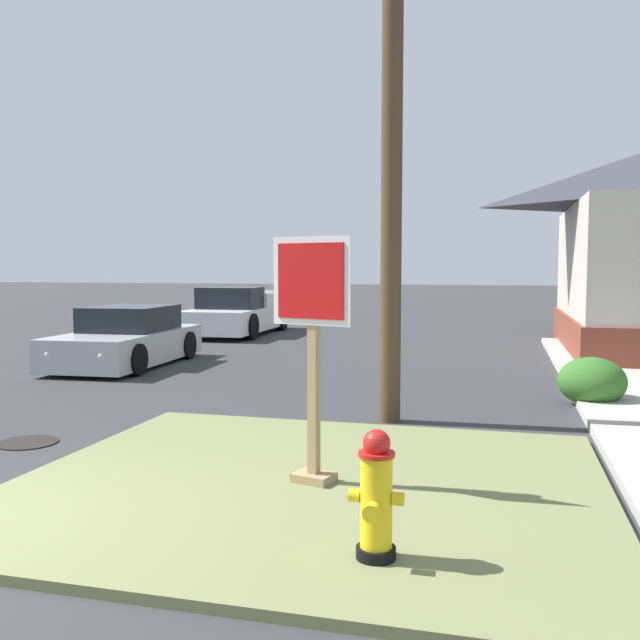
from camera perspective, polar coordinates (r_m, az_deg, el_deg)
The scene contains 8 objects.
grass_corner_patch at distance 6.67m, azimuth -0.88°, elevation -13.37°, with size 5.43×4.89×0.08m, color olive.
fire_hydrant at distance 4.87m, azimuth 4.65°, elevation -14.41°, with size 0.38×0.34×0.90m.
stop_sign at distance 6.35m, azimuth -0.60°, elevation -3.29°, with size 0.78×0.37×2.27m.
manhole_cover at distance 8.97m, azimuth -22.96°, elevation -9.29°, with size 0.70×0.70×0.02m, color black.
parked_sedan_silver at distance 15.23m, azimuth -15.62°, elevation -1.58°, with size 2.10×4.19×1.25m.
pickup_truck_white at distance 21.58m, azimuth -6.80°, elevation 0.45°, with size 2.22×5.24×1.48m.
utility_pole at distance 9.56m, azimuth 5.99°, elevation 19.19°, with size 1.66×0.28×8.63m.
shrub_by_curb at distance 11.17m, azimuth 21.50°, elevation -4.74°, with size 0.99×0.99×0.73m, color #336925.
Camera 1 is at (4.21, -4.20, 2.07)m, focal length 38.82 mm.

